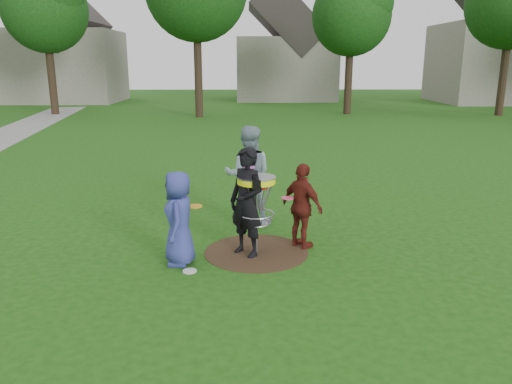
{
  "coord_description": "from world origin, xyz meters",
  "views": [
    {
      "loc": [
        -0.13,
        -8.07,
        3.21
      ],
      "look_at": [
        0.0,
        0.3,
        1.0
      ],
      "focal_mm": 35.0,
      "sensor_mm": 36.0,
      "label": 1
    }
  ],
  "objects_px": {
    "player_black": "(247,202)",
    "player_grey": "(248,175)",
    "disc_golf_basket": "(256,195)",
    "player_blue": "(179,218)",
    "player_maroon": "(302,206)"
  },
  "relations": [
    {
      "from": "player_black",
      "to": "player_blue",
      "type": "bearing_deg",
      "value": -119.57
    },
    {
      "from": "player_grey",
      "to": "player_maroon",
      "type": "distance_m",
      "value": 1.71
    },
    {
      "from": "player_black",
      "to": "disc_golf_basket",
      "type": "bearing_deg",
      "value": 70.87
    },
    {
      "from": "player_maroon",
      "to": "player_black",
      "type": "bearing_deg",
      "value": 67.46
    },
    {
      "from": "player_grey",
      "to": "disc_golf_basket",
      "type": "distance_m",
      "value": 1.65
    },
    {
      "from": "player_black",
      "to": "player_grey",
      "type": "xyz_separation_m",
      "value": [
        0.03,
        1.74,
        0.07
      ]
    },
    {
      "from": "player_blue",
      "to": "player_black",
      "type": "height_order",
      "value": "player_black"
    },
    {
      "from": "player_blue",
      "to": "player_maroon",
      "type": "xyz_separation_m",
      "value": [
        2.05,
        0.69,
        -0.01
      ]
    },
    {
      "from": "player_black",
      "to": "disc_golf_basket",
      "type": "xyz_separation_m",
      "value": [
        0.16,
        0.09,
        0.09
      ]
    },
    {
      "from": "player_blue",
      "to": "disc_golf_basket",
      "type": "height_order",
      "value": "player_blue"
    },
    {
      "from": "player_maroon",
      "to": "disc_golf_basket",
      "type": "height_order",
      "value": "player_maroon"
    },
    {
      "from": "player_black",
      "to": "player_maroon",
      "type": "relative_size",
      "value": 1.22
    },
    {
      "from": "player_grey",
      "to": "disc_golf_basket",
      "type": "xyz_separation_m",
      "value": [
        0.14,
        -1.65,
        0.03
      ]
    },
    {
      "from": "player_black",
      "to": "player_maroon",
      "type": "bearing_deg",
      "value": 60.44
    },
    {
      "from": "player_black",
      "to": "player_maroon",
      "type": "xyz_separation_m",
      "value": [
        0.97,
        0.33,
        -0.17
      ]
    }
  ]
}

